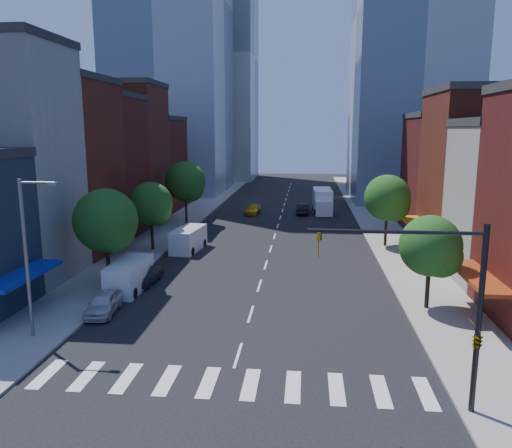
% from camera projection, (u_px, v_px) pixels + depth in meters
% --- Properties ---
extents(ground, '(220.00, 220.00, 0.00)m').
position_uv_depth(ground, '(238.00, 355.00, 26.40)').
color(ground, black).
rests_on(ground, ground).
extents(sidewalk_left, '(5.00, 120.00, 0.15)m').
position_uv_depth(sidewalk_left, '(186.00, 218.00, 66.72)').
color(sidewalk_left, gray).
rests_on(sidewalk_left, ground).
extents(sidewalk_right, '(5.00, 120.00, 0.15)m').
position_uv_depth(sidewalk_right, '(376.00, 221.00, 64.24)').
color(sidewalk_right, gray).
rests_on(sidewalk_right, ground).
extents(crosswalk, '(19.00, 3.00, 0.01)m').
position_uv_depth(crosswalk, '(229.00, 383.00, 23.47)').
color(crosswalk, silver).
rests_on(crosswalk, ground).
extents(bldg_left_2, '(12.00, 9.00, 16.00)m').
position_uv_depth(bldg_left_2, '(47.00, 170.00, 47.03)').
color(bldg_left_2, maroon).
rests_on(bldg_left_2, ground).
extents(bldg_left_3, '(12.00, 8.00, 15.00)m').
position_uv_depth(bldg_left_3, '(86.00, 168.00, 55.43)').
color(bldg_left_3, '#591716').
rests_on(bldg_left_3, ground).
extents(bldg_left_4, '(12.00, 9.00, 17.00)m').
position_uv_depth(bldg_left_4, '(115.00, 155.00, 63.54)').
color(bldg_left_4, maroon).
rests_on(bldg_left_4, ground).
extents(bldg_left_5, '(12.00, 10.00, 13.00)m').
position_uv_depth(bldg_left_5, '(140.00, 166.00, 73.20)').
color(bldg_left_5, '#591716').
rests_on(bldg_left_5, ground).
extents(bldg_right_2, '(12.00, 10.00, 15.00)m').
position_uv_depth(bldg_right_2, '(496.00, 176.00, 46.37)').
color(bldg_right_2, maroon).
rests_on(bldg_right_2, ground).
extents(bldg_right_3, '(12.00, 10.00, 13.00)m').
position_uv_depth(bldg_right_3, '(463.00, 177.00, 56.33)').
color(bldg_right_3, '#591716').
rests_on(bldg_right_3, ground).
extents(tower_ne, '(18.00, 20.00, 60.00)m').
position_uv_depth(tower_ne, '(414.00, 13.00, 79.39)').
color(tower_ne, '#9EA5AD').
rests_on(tower_ne, ground).
extents(tower_far_w, '(18.00, 18.00, 56.00)m').
position_uv_depth(tower_far_w, '(216.00, 58.00, 115.78)').
color(tower_far_w, '#9EA5AD').
rests_on(tower_far_w, ground).
extents(traffic_signal, '(7.24, 2.24, 8.00)m').
position_uv_depth(traffic_signal, '(465.00, 320.00, 20.24)').
color(traffic_signal, black).
rests_on(traffic_signal, sidewalk_right).
extents(streetlight, '(2.25, 0.25, 9.00)m').
position_uv_depth(streetlight, '(29.00, 249.00, 27.57)').
color(streetlight, slate).
rests_on(streetlight, sidewalk_left).
extents(tree_left_near, '(4.80, 4.80, 7.30)m').
position_uv_depth(tree_left_near, '(107.00, 223.00, 37.30)').
color(tree_left_near, black).
rests_on(tree_left_near, sidewalk_left).
extents(tree_left_mid, '(4.20, 4.20, 6.65)m').
position_uv_depth(tree_left_mid, '(152.00, 205.00, 48.11)').
color(tree_left_mid, black).
rests_on(tree_left_mid, sidewalk_left).
extents(tree_left_far, '(5.00, 5.00, 7.75)m').
position_uv_depth(tree_left_far, '(187.00, 183.00, 61.66)').
color(tree_left_far, black).
rests_on(tree_left_far, sidewalk_left).
extents(tree_right_near, '(4.00, 4.00, 6.20)m').
position_uv_depth(tree_right_near, '(433.00, 249.00, 32.21)').
color(tree_right_near, black).
rests_on(tree_right_near, sidewalk_right).
extents(tree_right_far, '(4.60, 4.60, 7.20)m').
position_uv_depth(tree_right_far, '(389.00, 200.00, 49.67)').
color(tree_right_far, black).
rests_on(tree_right_far, sidewalk_right).
extents(parked_car_front, '(2.05, 4.25, 1.40)m').
position_uv_depth(parked_car_front, '(103.00, 303.00, 32.25)').
color(parked_car_front, silver).
rests_on(parked_car_front, ground).
extents(parked_car_second, '(1.64, 4.13, 1.34)m').
position_uv_depth(parked_car_second, '(146.00, 275.00, 38.53)').
color(parked_car_second, black).
rests_on(parked_car_second, ground).
extents(parked_car_third, '(2.46, 5.23, 1.45)m').
position_uv_depth(parked_car_third, '(189.00, 231.00, 55.17)').
color(parked_car_third, '#999999').
rests_on(parked_car_third, ground).
extents(parked_car_rear, '(2.24, 4.60, 1.29)m').
position_uv_depth(parked_car_rear, '(190.00, 235.00, 53.31)').
color(parked_car_rear, black).
rests_on(parked_car_rear, ground).
extents(cargo_van_near, '(2.16, 5.25, 2.23)m').
position_uv_depth(cargo_van_near, '(129.00, 276.00, 36.78)').
color(cargo_van_near, white).
rests_on(cargo_van_near, ground).
extents(cargo_van_far, '(2.72, 5.54, 2.27)m').
position_uv_depth(cargo_van_far, '(188.00, 240.00, 48.85)').
color(cargo_van_far, white).
rests_on(cargo_van_far, ground).
extents(taxi, '(2.19, 4.57, 1.29)m').
position_uv_depth(taxi, '(253.00, 210.00, 70.04)').
color(taxi, '#D8A10B').
rests_on(taxi, ground).
extents(traffic_car_oncoming, '(1.79, 4.60, 1.49)m').
position_uv_depth(traffic_car_oncoming, '(303.00, 209.00, 70.04)').
color(traffic_car_oncoming, black).
rests_on(traffic_car_oncoming, ground).
extents(traffic_car_far, '(2.35, 4.65, 1.52)m').
position_uv_depth(traffic_car_far, '(319.00, 195.00, 84.38)').
color(traffic_car_far, '#999999').
rests_on(traffic_car_far, ground).
extents(box_truck, '(2.79, 8.36, 3.33)m').
position_uv_depth(box_truck, '(323.00, 202.00, 71.19)').
color(box_truck, white).
rests_on(box_truck, ground).
extents(pedestrian_far, '(0.94, 1.02, 1.68)m').
position_uv_depth(pedestrian_far, '(132.00, 265.00, 40.22)').
color(pedestrian_far, '#999999').
rests_on(pedestrian_far, sidewalk_left).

